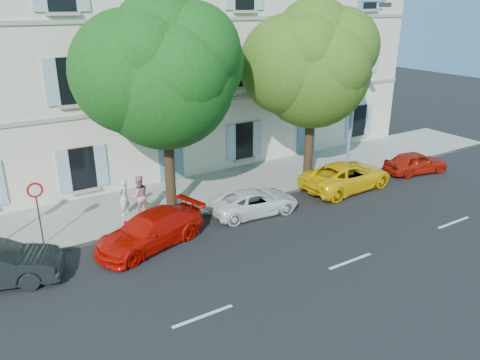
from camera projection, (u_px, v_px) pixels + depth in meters
ground at (284, 220)px, 20.06m from camera, size 90.00×90.00×0.00m
sidewalk at (231, 186)px, 23.56m from camera, size 36.00×4.50×0.15m
kerb at (254, 201)px, 21.84m from camera, size 36.00×0.16×0.16m
building at (177, 55)px, 26.02m from camera, size 28.00×7.00×12.00m
car_red_coupe at (150, 230)px, 17.74m from camera, size 4.84×3.06×1.31m
car_white_coupe at (255, 202)px, 20.55m from camera, size 4.13×2.22×1.10m
car_yellow_supercar at (347, 176)px, 23.22m from camera, size 5.07×2.56×1.37m
car_red_hatchback at (416, 162)px, 25.42m from camera, size 3.75×2.04×1.21m
tree_left at (165, 79)px, 18.79m from camera, size 5.73×5.73×8.88m
tree_right at (313, 71)px, 22.59m from camera, size 5.57×5.57×8.58m
road_sign at (37, 200)px, 17.15m from camera, size 0.58×0.08×2.50m
street_lamp at (357, 80)px, 23.44m from camera, size 0.27×1.85×8.72m
pedestrian_a at (124, 197)px, 19.96m from camera, size 0.71×0.66×1.63m
pedestrian_b at (139, 196)px, 19.89m from camera, size 0.89×0.71×1.79m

